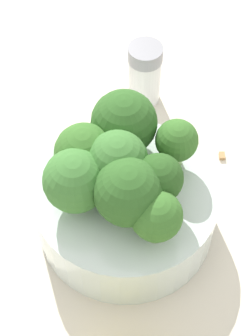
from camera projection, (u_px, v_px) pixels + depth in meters
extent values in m
plane|color=beige|center=(126.00, 223.00, 0.50)|extent=(3.00, 3.00, 0.00)
cylinder|color=silver|center=(126.00, 207.00, 0.48)|extent=(0.15, 0.15, 0.05)
cylinder|color=#7A9E5B|center=(77.00, 195.00, 0.44)|extent=(0.02, 0.02, 0.02)
sphere|color=#3D7533|center=(75.00, 181.00, 0.43)|extent=(0.05, 0.05, 0.05)
cylinder|color=#8EB770|center=(157.00, 193.00, 0.44)|extent=(0.02, 0.02, 0.03)
sphere|color=#28511E|center=(158.00, 178.00, 0.43)|extent=(0.04, 0.04, 0.04)
cylinder|color=#84AD66|center=(117.00, 178.00, 0.45)|extent=(0.02, 0.02, 0.03)
sphere|color=#3D7533|center=(117.00, 162.00, 0.43)|extent=(0.05, 0.05, 0.05)
cylinder|color=#8EB770|center=(128.00, 209.00, 0.43)|extent=(0.02, 0.02, 0.03)
sphere|color=#2D5B23|center=(128.00, 192.00, 0.42)|extent=(0.05, 0.05, 0.05)
cylinder|color=#84AD66|center=(175.00, 154.00, 0.47)|extent=(0.02, 0.02, 0.02)
sphere|color=#386B28|center=(177.00, 140.00, 0.45)|extent=(0.04, 0.04, 0.04)
cylinder|color=#8EB770|center=(87.00, 165.00, 0.46)|extent=(0.02, 0.02, 0.02)
sphere|color=#386B28|center=(86.00, 151.00, 0.45)|extent=(0.05, 0.05, 0.05)
cylinder|color=#84AD66|center=(124.00, 139.00, 0.48)|extent=(0.02, 0.02, 0.02)
sphere|color=#2D5B23|center=(124.00, 123.00, 0.46)|extent=(0.06, 0.06, 0.06)
cylinder|color=#7A9E5B|center=(155.00, 228.00, 0.43)|extent=(0.02, 0.02, 0.02)
sphere|color=#386B28|center=(156.00, 216.00, 0.41)|extent=(0.04, 0.04, 0.04)
cylinder|color=silver|center=(144.00, 79.00, 0.57)|extent=(0.03, 0.03, 0.05)
cylinder|color=gray|center=(145.00, 54.00, 0.54)|extent=(0.03, 0.03, 0.02)
cube|color=#AD7F4C|center=(222.00, 155.00, 0.54)|extent=(0.01, 0.01, 0.01)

